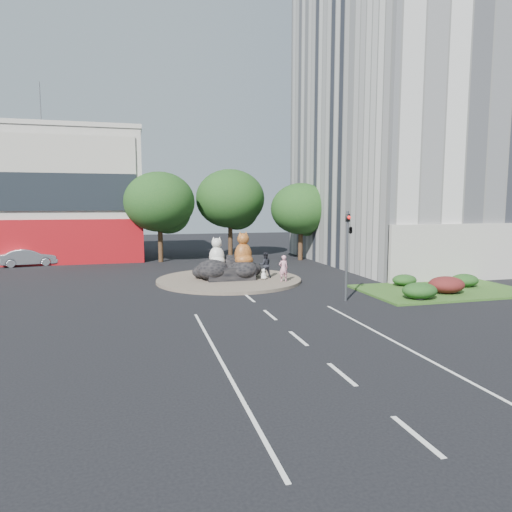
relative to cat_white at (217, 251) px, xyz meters
The scene contains 23 objects.
ground 10.26m from the cat_white, 85.18° to the right, with size 120.00×120.00×0.00m, color black.
roundabout_island 2.19m from the cat_white, ahead, with size 10.00×10.00×0.20m, color brown.
rock_plinth 1.69m from the cat_white, ahead, with size 3.20×2.60×0.90m, color black, non-canonical shape.
shophouse_block 25.13m from the cat_white, 133.78° to the left, with size 25.20×12.30×17.40m.
office_tower 26.59m from the cat_white, 16.04° to the left, with size 20.00×20.00×35.00m, color silver.
grass_verge 14.78m from the cat_white, 28.62° to the right, with size 10.00×6.00×0.12m, color #234A18.
tree_left 12.83m from the cat_white, 104.36° to the left, with size 6.46×6.46×8.27m.
tree_mid 14.99m from the cat_white, 74.44° to the left, with size 6.84×6.84×8.76m.
tree_right 14.34m from the cat_white, 45.40° to the left, with size 5.70×5.70×7.30m.
hedge_near_green 13.43m from the cat_white, 42.46° to the right, with size 2.00×1.60×0.90m, color #133C17.
hedge_red 14.79m from the cat_white, 32.98° to the right, with size 2.20×1.76×0.99m, color #431215.
hedge_mid_green 16.29m from the cat_white, 23.68° to the right, with size 1.80×1.44×0.81m, color #133C17.
hedge_back_green 12.59m from the cat_white, 24.66° to the right, with size 1.60×1.28×0.72m, color #133C17.
traffic_light 10.09m from the cat_white, 53.44° to the right, with size 0.44×1.24×5.00m.
street_lamp 14.02m from the cat_white, ahead, with size 2.34×0.22×8.06m.
cat_white is the anchor object (origin of this frame).
cat_tabby 1.83m from the cat_white, ahead, with size 1.43×1.24×2.38m, color #AC6B23, non-canonical shape.
kitten_calico 1.78m from the cat_white, 116.46° to the right, with size 0.50×0.43×0.83m, color beige, non-canonical shape.
kitten_white 3.58m from the cat_white, 18.75° to the right, with size 0.46×0.40×0.77m, color silver, non-canonical shape.
pedestrian_pink 4.77m from the cat_white, 27.91° to the right, with size 0.64×0.42×1.77m, color pink.
pedestrian_dark 3.53m from the cat_white, ahead, with size 0.88×0.69×1.82m, color black.
parked_car 18.83m from the cat_white, 139.92° to the left, with size 1.58×4.54×1.50m, color #B0B2B8.
litter_bin 13.50m from the cat_white, 43.59° to the right, with size 0.56×0.56×0.75m, color black.
Camera 1 is at (-6.23, -20.81, 5.43)m, focal length 32.00 mm.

